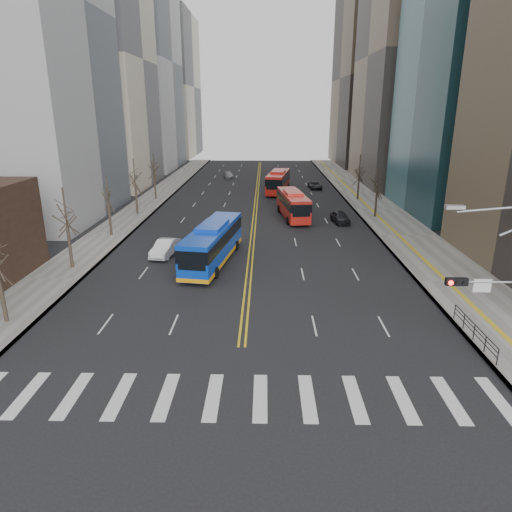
# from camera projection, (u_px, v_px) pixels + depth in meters

# --- Properties ---
(ground) EXTENTS (220.00, 220.00, 0.00)m
(ground) POSITION_uv_depth(u_px,v_px,m) (237.00, 397.00, 22.84)
(ground) COLOR black
(sidewalk_right) EXTENTS (7.00, 130.00, 0.15)m
(sidewalk_right) POSITION_uv_depth(u_px,v_px,m) (377.00, 209.00, 65.30)
(sidewalk_right) COLOR gray
(sidewalk_right) RESTS_ON ground
(sidewalk_left) EXTENTS (5.00, 130.00, 0.15)m
(sidewalk_left) POSITION_uv_depth(u_px,v_px,m) (142.00, 208.00, 65.93)
(sidewalk_left) COLOR gray
(sidewalk_left) RESTS_ON ground
(crosswalk) EXTENTS (26.70, 4.00, 0.01)m
(crosswalk) POSITION_uv_depth(u_px,v_px,m) (237.00, 397.00, 22.83)
(crosswalk) COLOR silver
(crosswalk) RESTS_ON ground
(centerline) EXTENTS (0.55, 100.00, 0.01)m
(centerline) POSITION_uv_depth(u_px,v_px,m) (257.00, 196.00, 75.16)
(centerline) COLOR gold
(centerline) RESTS_ON ground
(office_towers) EXTENTS (83.00, 134.00, 58.00)m
(office_towers) POSITION_uv_depth(u_px,v_px,m) (259.00, 49.00, 80.65)
(office_towers) COLOR gray
(office_towers) RESTS_ON ground
(signal_mast) EXTENTS (5.37, 0.37, 9.39)m
(signal_mast) POSITION_uv_depth(u_px,v_px,m) (510.00, 294.00, 22.99)
(signal_mast) COLOR gray
(signal_mast) RESTS_ON ground
(pedestrian_railing) EXTENTS (0.06, 6.06, 1.02)m
(pedestrian_railing) POSITION_uv_depth(u_px,v_px,m) (474.00, 330.00, 28.02)
(pedestrian_railing) COLOR black
(pedestrian_railing) RESTS_ON sidewalk_right
(street_trees) EXTENTS (35.20, 47.20, 7.60)m
(street_trees) POSITION_uv_depth(u_px,v_px,m) (193.00, 187.00, 54.34)
(street_trees) COLOR #32291E
(street_trees) RESTS_ON ground
(blue_bus) EXTENTS (4.68, 13.18, 3.74)m
(blue_bus) POSITION_uv_depth(u_px,v_px,m) (213.00, 242.00, 42.28)
(blue_bus) COLOR #0C39B6
(blue_bus) RESTS_ON ground
(red_bus_near) EXTENTS (3.99, 11.44, 3.55)m
(red_bus_near) POSITION_uv_depth(u_px,v_px,m) (293.00, 203.00, 59.81)
(red_bus_near) COLOR red
(red_bus_near) RESTS_ON ground
(red_bus_far) EXTENTS (4.56, 12.16, 3.75)m
(red_bus_far) POSITION_uv_depth(u_px,v_px,m) (278.00, 180.00, 78.14)
(red_bus_far) COLOR red
(red_bus_far) RESTS_ON ground
(car_white) EXTENTS (2.41, 4.97, 1.57)m
(car_white) POSITION_uv_depth(u_px,v_px,m) (165.00, 248.00, 44.63)
(car_white) COLOR white
(car_white) RESTS_ON ground
(car_dark_mid) EXTENTS (2.30, 4.56, 1.49)m
(car_dark_mid) POSITION_uv_depth(u_px,v_px,m) (340.00, 217.00, 57.58)
(car_dark_mid) COLOR black
(car_dark_mid) RESTS_ON ground
(car_silver) EXTENTS (2.38, 4.31, 1.18)m
(car_silver) POSITION_uv_depth(u_px,v_px,m) (229.00, 175.00, 95.25)
(car_silver) COLOR gray
(car_silver) RESTS_ON ground
(car_dark_far) EXTENTS (2.49, 4.63, 1.24)m
(car_dark_far) POSITION_uv_depth(u_px,v_px,m) (315.00, 185.00, 82.24)
(car_dark_far) COLOR black
(car_dark_far) RESTS_ON ground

